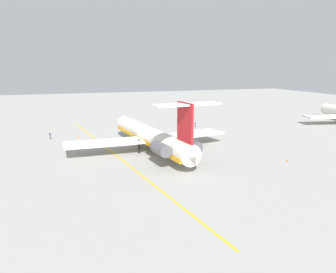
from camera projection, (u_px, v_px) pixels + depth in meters
The scene contains 7 objects.
ground at pixel (88, 156), 67.99m from camera, with size 322.98×322.98×0.00m, color #9E9E99.
main_jetliner at pixel (153, 137), 70.85m from camera, with size 41.27×36.51×12.02m.
ground_crew_near_nose at pixel (195, 124), 99.45m from camera, with size 0.36×0.28×1.67m.
ground_crew_near_tail at pixel (50, 135), 83.38m from camera, with size 0.39×0.28×1.72m.
safety_cone_nose at pixel (78, 136), 85.70m from camera, with size 0.40×0.40×0.55m, color #EA590F.
safety_cone_wingtip at pixel (287, 160), 63.89m from camera, with size 0.40×0.40×0.55m, color #EA590F.
taxiway_centreline at pixel (114, 153), 70.06m from camera, with size 84.32×0.36×0.01m, color gold.
Camera 1 is at (67.42, -5.33, 18.14)m, focal length 35.61 mm.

